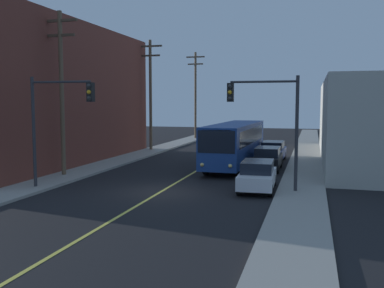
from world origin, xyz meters
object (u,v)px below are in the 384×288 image
at_px(parked_car_black, 268,158).
at_px(traffic_signal_left_corner, 58,111).
at_px(utility_pole_near, 62,86).
at_px(parked_car_white, 258,175).
at_px(parked_car_blue, 273,151).
at_px(utility_pole_mid, 150,90).
at_px(traffic_signal_right_corner, 267,111).
at_px(utility_pole_far, 195,91).
at_px(city_bus, 235,142).

xyz_separation_m(parked_car_black, traffic_signal_left_corner, (-10.13, -10.28, 3.46)).
bearing_deg(parked_car_black, utility_pole_near, -152.93).
xyz_separation_m(parked_car_white, utility_pole_near, (-12.56, 1.11, 4.96)).
xyz_separation_m(parked_car_white, parked_car_blue, (-0.25, 12.19, 0.00)).
bearing_deg(traffic_signal_left_corner, parked_car_blue, 56.19).
height_order(parked_car_white, traffic_signal_left_corner, traffic_signal_left_corner).
relative_size(parked_car_white, utility_pole_near, 0.43).
height_order(parked_car_black, utility_pole_near, utility_pole_near).
bearing_deg(utility_pole_mid, parked_car_white, -53.16).
distance_m(traffic_signal_left_corner, traffic_signal_right_corner, 11.13).
distance_m(parked_car_blue, utility_pole_far, 22.96).
bearing_deg(traffic_signal_right_corner, parked_car_blue, 93.39).
distance_m(city_bus, utility_pole_far, 24.83).
bearing_deg(city_bus, utility_pole_far, 112.04).
distance_m(city_bus, traffic_signal_right_corner, 9.74).
distance_m(parked_car_blue, traffic_signal_left_corner, 18.45).
xyz_separation_m(city_bus, utility_pole_mid, (-9.82, 8.16, 4.16)).
bearing_deg(traffic_signal_right_corner, utility_pole_mid, 127.45).
distance_m(city_bus, parked_car_black, 2.95).
distance_m(city_bus, utility_pole_mid, 13.43).
relative_size(parked_car_blue, utility_pole_mid, 0.42).
relative_size(traffic_signal_left_corner, traffic_signal_right_corner, 1.00).
xyz_separation_m(utility_pole_near, utility_pole_mid, (0.01, 15.64, 0.18)).
height_order(parked_car_black, parked_car_blue, same).
xyz_separation_m(parked_car_black, utility_pole_far, (-11.70, 23.83, 5.34)).
xyz_separation_m(parked_car_blue, utility_pole_near, (-12.30, -11.09, 4.96)).
distance_m(utility_pole_near, utility_pole_mid, 15.64).
bearing_deg(parked_car_white, utility_pole_near, 174.97).
distance_m(city_bus, utility_pole_near, 12.98).
height_order(utility_pole_far, traffic_signal_left_corner, utility_pole_far).
distance_m(utility_pole_near, traffic_signal_left_corner, 4.79).
bearing_deg(utility_pole_far, traffic_signal_left_corner, -87.37).
height_order(parked_car_black, traffic_signal_right_corner, traffic_signal_right_corner).
height_order(utility_pole_far, traffic_signal_right_corner, utility_pole_far).
xyz_separation_m(parked_car_black, traffic_signal_right_corner, (0.69, -7.68, 3.46)).
bearing_deg(city_bus, traffic_signal_right_corner, -70.06).
relative_size(city_bus, parked_car_black, 2.77).
relative_size(parked_car_black, utility_pole_mid, 0.41).
relative_size(parked_car_white, traffic_signal_right_corner, 0.74).
relative_size(parked_car_black, parked_car_blue, 0.99).
height_order(utility_pole_mid, utility_pole_far, utility_pole_far).
height_order(city_bus, traffic_signal_left_corner, traffic_signal_left_corner).
relative_size(parked_car_blue, traffic_signal_left_corner, 0.74).
bearing_deg(traffic_signal_left_corner, city_bus, 56.40).
xyz_separation_m(utility_pole_far, traffic_signal_left_corner, (1.56, -34.11, -1.88)).
bearing_deg(parked_car_black, traffic_signal_right_corner, -84.87).
bearing_deg(city_bus, utility_pole_mid, 140.28).
xyz_separation_m(utility_pole_near, traffic_signal_left_corner, (2.22, -3.97, -1.50)).
bearing_deg(parked_car_white, parked_car_blue, 91.20).
xyz_separation_m(parked_car_white, utility_pole_far, (-11.90, 31.25, 5.34)).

